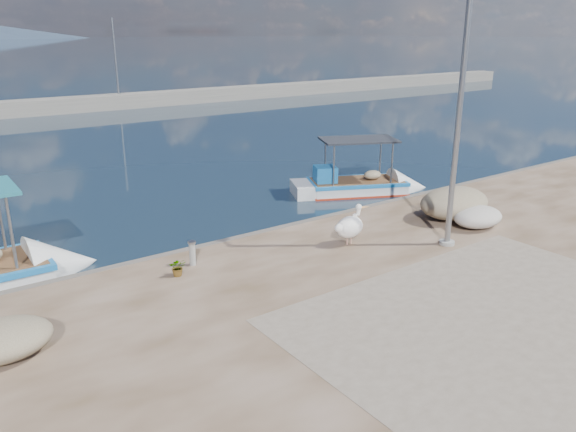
# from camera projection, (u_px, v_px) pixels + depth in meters

# --- Properties ---
(ground) EXTENTS (1400.00, 1400.00, 0.00)m
(ground) POSITION_uv_depth(u_px,v_px,m) (379.00, 306.00, 13.71)
(ground) COLOR #162635
(ground) RESTS_ON ground
(quay_patch) EXTENTS (9.00, 7.00, 0.01)m
(quay_patch) POSITION_uv_depth(u_px,v_px,m) (515.00, 325.00, 11.79)
(quay_patch) COLOR gray
(quay_patch) RESTS_ON quay
(breakwater) EXTENTS (120.00, 2.20, 7.50)m
(breakwater) POSITION_uv_depth(u_px,v_px,m) (20.00, 108.00, 44.33)
(breakwater) COLOR gray
(breakwater) RESTS_ON ground
(boat_right) EXTENTS (5.72, 3.95, 2.63)m
(boat_right) POSITION_uv_depth(u_px,v_px,m) (355.00, 188.00, 23.27)
(boat_right) COLOR white
(boat_right) RESTS_ON ground
(pelican) EXTENTS (1.20, 0.58, 1.17)m
(pelican) POSITION_uv_depth(u_px,v_px,m) (350.00, 226.00, 16.13)
(pelican) COLOR tan
(pelican) RESTS_ON quay
(lamp_post) EXTENTS (0.44, 0.96, 7.00)m
(lamp_post) POSITION_uv_depth(u_px,v_px,m) (457.00, 131.00, 15.29)
(lamp_post) COLOR gray
(lamp_post) RESTS_ON quay
(bollard_near) EXTENTS (0.22, 0.22, 0.67)m
(bollard_near) POSITION_uv_depth(u_px,v_px,m) (192.00, 252.00, 14.74)
(bollard_near) COLOR gray
(bollard_near) RESTS_ON quay
(potted_plant) EXTENTS (0.54, 0.51, 0.47)m
(potted_plant) POSITION_uv_depth(u_px,v_px,m) (178.00, 267.00, 14.12)
(potted_plant) COLOR #33722D
(potted_plant) RESTS_ON quay
(net_pile_c) EXTENTS (2.58, 1.85, 1.02)m
(net_pile_c) POSITION_uv_depth(u_px,v_px,m) (454.00, 203.00, 18.47)
(net_pile_c) COLOR tan
(net_pile_c) RESTS_ON quay
(net_pile_b) EXTENTS (1.80, 1.40, 0.70)m
(net_pile_b) POSITION_uv_depth(u_px,v_px,m) (3.00, 340.00, 10.56)
(net_pile_b) COLOR tan
(net_pile_b) RESTS_ON quay
(net_pile_d) EXTENTS (1.74, 1.30, 0.65)m
(net_pile_d) POSITION_uv_depth(u_px,v_px,m) (478.00, 217.00, 17.66)
(net_pile_d) COLOR beige
(net_pile_d) RESTS_ON quay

